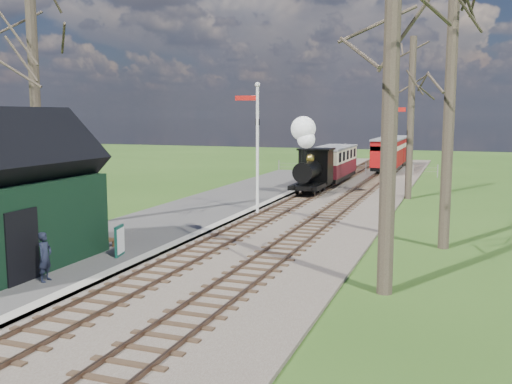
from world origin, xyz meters
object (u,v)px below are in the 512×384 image
bench (95,238)px  red_carriage_b (395,150)px  semaphore_near (256,139)px  locomotive (311,161)px  station_shed (4,199)px  semaphore_far (385,141)px  person (45,257)px  sign_board (120,241)px  coach (333,162)px  red_carriage_a (387,154)px

bench → red_carriage_b: bearing=81.0°
semaphore_near → locomotive: bearing=84.1°
red_carriage_b → locomotive: bearing=-97.4°
station_shed → locomotive: 19.77m
locomotive → semaphore_far: bearing=-16.5°
locomotive → person: locomotive is taller
semaphore_far → sign_board: semaphore_far is taller
bench → person: bearing=-75.6°
red_carriage_b → bench: size_ratio=3.54×
coach → person: bearing=-95.0°
red_carriage_a → person: (-4.90, -34.57, -0.67)m
semaphore_far → red_carriage_a: (-1.77, 15.86, -1.80)m
coach → red_carriage_b: (2.60, 14.01, 0.05)m
station_shed → locomotive: bearing=77.5°
semaphore_far → red_carriage_a: bearing=96.4°
red_carriage_b → bench: (-5.81, -36.53, -0.95)m
semaphore_near → semaphore_far: bearing=49.4°
station_shed → sign_board: (2.31, 2.42, -1.57)m
sign_board → red_carriage_a: bearing=81.7°
station_shed → red_carriage_b: size_ratio=1.18×
semaphore_near → sign_board: bearing=-97.2°
red_carriage_a → red_carriage_b: bearing=90.0°
red_carriage_a → coach: bearing=-107.0°
station_shed → red_carriage_b: 39.97m
bench → coach: bearing=81.9°
semaphore_near → coach: (0.77, 13.36, -2.12)m
locomotive → coach: 6.09m
station_shed → person: station_shed is taller
semaphore_far → locomotive: (-4.39, 1.30, -1.30)m
locomotive → red_carriage_a: 14.81m
bench → semaphore_far: bearing=63.4°
station_shed → semaphore_far: bearing=64.3°
station_shed → red_carriage_a: 34.57m
bench → person: 3.66m
sign_board → bench: bearing=161.3°
semaphore_far → red_carriage_b: (-1.77, 21.36, -1.80)m
sign_board → person: size_ratio=0.73×
red_carriage_a → bench: 31.59m
red_carriage_b → station_shed: bearing=-99.9°
semaphore_near → sign_board: (-1.22, -9.58, -2.92)m
semaphore_far → person: semaphore_far is taller
station_shed → coach: size_ratio=0.88×
coach → locomotive: bearing=-90.1°
semaphore_far → red_carriage_b: 21.51m
coach → semaphore_far: bearing=-59.3°
coach → red_carriage_b: 14.24m
red_carriage_a → person: size_ratio=3.88×
semaphore_near → locomotive: size_ratio=1.40×
station_shed → person: bearing=-19.5°
coach → bench: coach is taller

